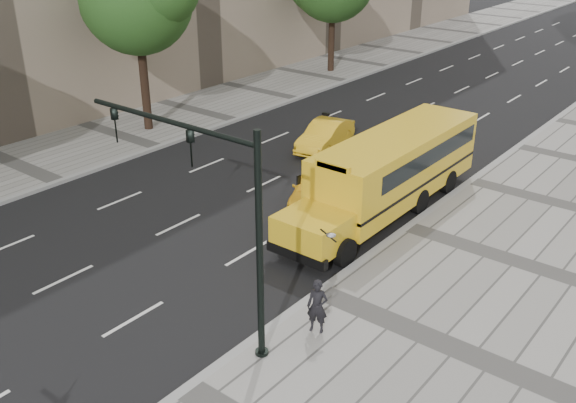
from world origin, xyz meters
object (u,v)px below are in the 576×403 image
Objects in this scene: taxi_near at (314,187)px; traffic_signal at (217,206)px; taxi_far at (325,135)px; school_bus at (392,167)px; pedestrian at (317,306)px.

taxi_near is 10.03m from traffic_signal.
taxi_far is 16.16m from traffic_signal.
taxi_far is at bearing 146.37° from school_bus.
traffic_signal reaches higher than school_bus.
taxi_far is (-3.36, 5.48, 0.01)m from taxi_near.
pedestrian reaches higher than taxi_far.
traffic_signal is at bearing -86.15° from school_bus.
traffic_signal is (-1.95, -1.73, 3.14)m from pedestrian.
school_bus reaches higher than pedestrian.
pedestrian is 4.08m from traffic_signal.
pedestrian is at bearing -77.80° from taxi_near.
taxi_far is at bearing 115.18° from traffic_signal.
taxi_near is 6.43m from taxi_far.
school_bus reaches higher than taxi_far.
taxi_far is at bearing 96.80° from taxi_near.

